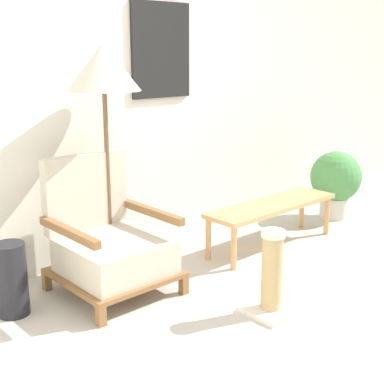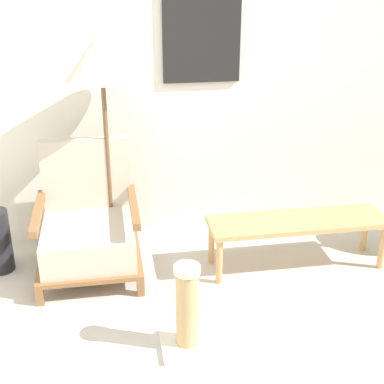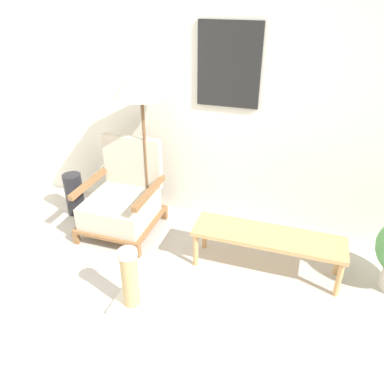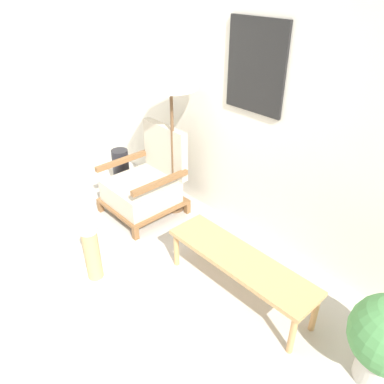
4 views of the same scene
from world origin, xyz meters
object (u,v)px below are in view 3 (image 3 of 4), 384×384
(vase, at_px, (74,194))
(coffee_table, at_px, (268,239))
(armchair, at_px, (123,200))
(scratching_post, at_px, (131,284))
(floor_lamp, at_px, (141,83))

(vase, bearing_deg, coffee_table, -7.89)
(armchair, xyz_separation_m, scratching_post, (0.54, -0.93, -0.10))
(floor_lamp, distance_m, coffee_table, 1.73)
(floor_lamp, relative_size, vase, 3.55)
(scratching_post, bearing_deg, armchair, 120.10)
(coffee_table, distance_m, scratching_post, 1.17)
(armchair, height_order, coffee_table, armchair)
(floor_lamp, xyz_separation_m, coffee_table, (1.27, -0.42, -1.09))
(armchair, relative_size, coffee_table, 0.71)
(floor_lamp, height_order, scratching_post, floor_lamp)
(floor_lamp, bearing_deg, vase, -170.50)
(scratching_post, bearing_deg, vase, 138.65)
(armchair, height_order, scratching_post, armchair)
(vase, bearing_deg, armchair, -8.96)
(floor_lamp, bearing_deg, coffee_table, -18.22)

